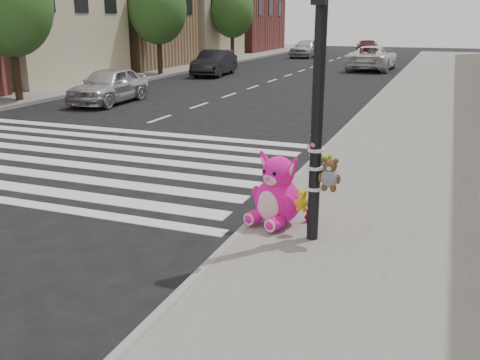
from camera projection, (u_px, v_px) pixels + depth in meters
The scene contains 18 objects.
ground at pixel (84, 270), 6.98m from camera, with size 120.00×120.00×0.00m, color black.
sidewalk_near at pixel (475, 140), 14.16m from camera, with size 7.00×80.00×0.14m, color slate.
sidewalk_far at pixel (106, 77), 29.47m from camera, with size 6.00×80.00×0.14m, color slate.
curb_edge at pixel (345, 130), 15.35m from camera, with size 0.12×80.00×0.15m, color gray.
crosswalk at pixel (63, 152), 13.17m from camera, with size 11.00×6.00×0.01m, color silver, non-canonical shape.
bld_far_c at pixel (130, 5), 34.38m from camera, with size 6.00×8.00×8.00m, color #8E714C.
bld_far_e at pixel (241, 4), 52.08m from camera, with size 6.00×10.00×9.00m, color brown.
signal_pole at pixel (320, 125), 7.17m from camera, with size 0.69×0.50×4.00m.
tree_far_a at pixel (8, 4), 19.61m from camera, with size 3.20×3.20×5.44m.
tree_far_b at pixel (158, 9), 29.43m from camera, with size 3.20×3.20×5.44m.
tree_far_c at pixel (232, 11), 39.24m from camera, with size 3.20×3.20×5.44m.
pink_bunny at pixel (276, 195), 8.07m from camera, with size 0.91×0.99×1.12m.
red_teddy at pixel (309, 216), 8.22m from camera, with size 0.15×0.10×0.21m, color #A71017, non-canonical shape.
car_silver_far at pixel (109, 85), 20.52m from camera, with size 1.63×4.04×1.38m, color silver.
car_dark_far at pixel (214, 63), 30.55m from camera, with size 1.51×4.33×1.43m, color black.
car_white_near at pixel (373, 58), 33.78m from camera, with size 2.52×5.47×1.52m, color silver.
car_maroon_near at pixel (367, 48), 46.67m from camera, with size 1.90×4.66×1.35m, color #56181C.
car_silver_deep at pixel (307, 48), 44.75m from camera, with size 1.81×4.51×1.54m, color silver.
Camera 1 is at (4.19, -5.17, 3.16)m, focal length 40.00 mm.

